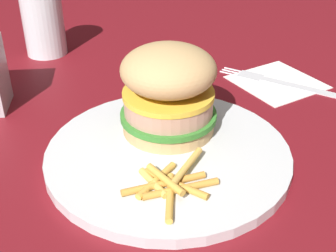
% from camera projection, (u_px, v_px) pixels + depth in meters
% --- Properties ---
extents(ground_plane, '(1.60, 1.60, 0.00)m').
position_uv_depth(ground_plane, '(198.00, 158.00, 0.50)').
color(ground_plane, maroon).
extents(plate, '(0.26, 0.26, 0.01)m').
position_uv_depth(plate, '(168.00, 154.00, 0.49)').
color(plate, silver).
rests_on(plate, ground_plane).
extents(sandwich, '(0.11, 0.11, 0.10)m').
position_uv_depth(sandwich, '(168.00, 90.00, 0.50)').
color(sandwich, tan).
rests_on(sandwich, plate).
extents(fries_pile, '(0.08, 0.10, 0.01)m').
position_uv_depth(fries_pile, '(170.00, 183.00, 0.43)').
color(fries_pile, gold).
rests_on(fries_pile, plate).
extents(napkin, '(0.12, 0.12, 0.00)m').
position_uv_depth(napkin, '(277.00, 82.00, 0.66)').
color(napkin, white).
rests_on(napkin, ground_plane).
extents(fork, '(0.15, 0.11, 0.00)m').
position_uv_depth(fork, '(276.00, 80.00, 0.66)').
color(fork, silver).
rests_on(fork, napkin).
extents(drink_glass, '(0.06, 0.06, 0.11)m').
position_uv_depth(drink_glass, '(44.00, 26.00, 0.73)').
color(drink_glass, silver).
rests_on(drink_glass, ground_plane).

